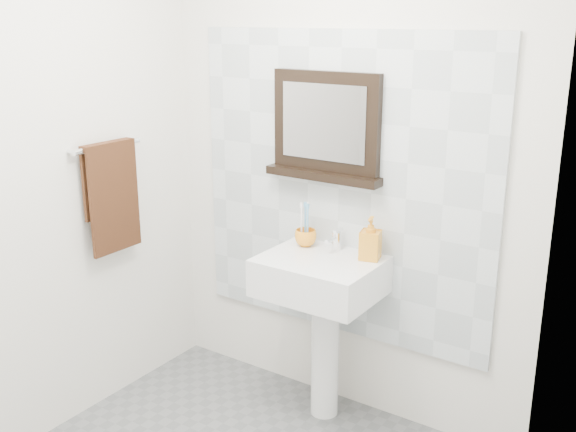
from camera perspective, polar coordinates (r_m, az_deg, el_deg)
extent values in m
cube|color=silver|center=(3.28, 4.54, 4.12)|extent=(2.00, 0.01, 2.50)
cube|color=silver|center=(3.16, -22.04, 2.45)|extent=(0.01, 2.20, 2.50)
cube|color=silver|center=(1.92, 14.26, -5.56)|extent=(0.01, 2.20, 2.50)
cube|color=silver|center=(3.30, 4.39, 2.39)|extent=(1.60, 0.02, 1.50)
cylinder|color=white|center=(3.44, 3.16, -11.47)|extent=(0.14, 0.14, 0.68)
cube|color=white|center=(3.21, 2.73, -5.11)|extent=(0.55, 0.44, 0.18)
cylinder|color=silver|center=(3.17, 2.56, -3.97)|extent=(0.32, 0.32, 0.02)
cylinder|color=#4C4C4F|center=(3.16, 2.56, -3.78)|extent=(0.04, 0.04, 0.00)
cylinder|color=silver|center=(3.29, 4.13, -2.11)|extent=(0.04, 0.04, 0.09)
cylinder|color=silver|center=(3.24, 3.73, -1.99)|extent=(0.02, 0.10, 0.02)
cube|color=silver|center=(3.28, 4.28, -1.22)|extent=(0.02, 0.07, 0.01)
imported|color=orange|center=(3.33, 1.50, -1.85)|extent=(0.12, 0.12, 0.08)
cylinder|color=white|center=(3.31, 1.15, -0.81)|extent=(0.01, 0.01, 0.19)
cube|color=white|center=(3.29, 1.16, 0.90)|extent=(0.01, 0.01, 0.03)
cylinder|color=#5DA5D6|center=(3.30, 1.66, -0.90)|extent=(0.01, 0.01, 0.19)
cube|color=#5DA5D6|center=(3.27, 1.68, 0.82)|extent=(0.01, 0.01, 0.03)
cylinder|color=white|center=(3.33, 1.67, -0.74)|extent=(0.01, 0.01, 0.19)
cube|color=white|center=(3.30, 1.69, 0.97)|extent=(0.01, 0.01, 0.03)
cylinder|color=#5DA5D6|center=(3.33, 1.47, -0.74)|extent=(0.01, 0.01, 0.19)
cube|color=#5DA5D6|center=(3.30, 1.48, 0.97)|extent=(0.01, 0.01, 0.03)
imported|color=orange|center=(3.16, 7.00, -1.88)|extent=(0.11, 0.11, 0.21)
cube|color=black|center=(3.25, 3.30, 7.99)|extent=(0.57, 0.06, 0.48)
cube|color=#99999E|center=(3.22, 3.00, 7.91)|extent=(0.45, 0.01, 0.36)
cube|color=black|center=(3.27, 3.00, 3.47)|extent=(0.61, 0.11, 0.04)
cylinder|color=silver|center=(3.38, -15.03, 5.73)|extent=(0.03, 0.40, 0.03)
cylinder|color=silver|center=(3.29, -17.87, 5.19)|extent=(0.05, 0.02, 0.02)
cylinder|color=silver|center=(3.53, -13.04, 6.31)|extent=(0.05, 0.02, 0.02)
cube|color=#341B0E|center=(3.42, -14.47, 1.27)|extent=(0.02, 0.30, 0.52)
cube|color=#341B0E|center=(3.43, -15.03, 2.81)|extent=(0.02, 0.30, 0.34)
cube|color=#341B0E|center=(3.38, -15.04, 5.81)|extent=(0.06, 0.30, 0.03)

